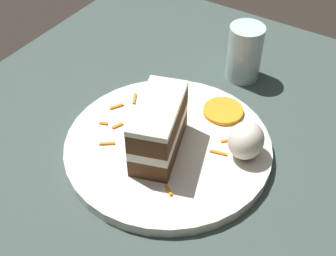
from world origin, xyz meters
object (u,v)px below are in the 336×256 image
Objects in this scene: plate at (168,147)px; cake_slice at (159,128)px; cream_dollop at (246,140)px; orange_garnish at (223,111)px; drinking_glass at (244,56)px.

plate is 2.30× the size of cake_slice.
cake_slice is 2.40× the size of cream_dollop.
cake_slice is (-0.02, 0.00, 0.05)m from plate.
cake_slice is at bearing 167.71° from plate.
orange_garnish is (0.10, -0.04, 0.01)m from plate.
orange_garnish is (0.06, 0.07, -0.02)m from cream_dollop.
orange_garnish is 0.63× the size of drinking_glass.
plate is 4.84× the size of orange_garnish.
cream_dollop is 0.10m from orange_garnish.
plate is 5.51× the size of cream_dollop.
cake_slice reaches higher than orange_garnish.
cream_dollop is 0.21m from drinking_glass.
cream_dollop reaches higher than plate.
cream_dollop reaches higher than orange_garnish.
orange_garnish is (0.12, -0.04, -0.04)m from cake_slice.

